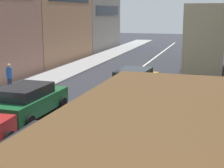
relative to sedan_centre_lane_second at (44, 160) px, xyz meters
name	(u,v)px	position (x,y,z in m)	size (l,w,h in m)	color
sidewalk_left	(54,77)	(-6.66, 13.99, -0.73)	(2.60, 64.00, 0.14)	#949494
lane_stripe_left	(122,82)	(-1.66, 13.99, -0.79)	(0.16, 60.00, 0.01)	silver
lane_stripe_right	(174,85)	(1.74, 13.99, -0.79)	(0.16, 60.00, 0.01)	silver
building_row_left	(0,5)	(-11.95, 15.91, 4.27)	(7.20, 43.90, 11.22)	gray
sedan_centre_lane_second	(44,160)	(0.00, 0.00, 0.00)	(2.15, 4.34, 1.49)	black
hatchback_centre_lane_third	(112,107)	(0.22, 5.35, 0.00)	(2.07, 4.31, 1.49)	beige
sedan_left_lane_third	(28,101)	(-3.54, 5.20, 0.00)	(2.11, 4.32, 1.49)	#19592D
coupe_centre_lane_fourth	(134,81)	(-0.07, 10.58, 0.00)	(2.29, 4.41, 1.49)	#B29319
sedan_right_lane_behind_truck	(188,132)	(3.43, 3.26, 0.00)	(2.10, 4.32, 1.49)	gray
wagon_right_lane_far	(197,93)	(3.41, 8.73, 0.00)	(2.09, 4.31, 1.49)	silver
bus_mid_queue_primary	(205,35)	(3.33, 19.61, 2.03)	(2.84, 10.51, 5.06)	#BFB793
pedestrian_mid_sidewalk	(9,76)	(-7.15, 9.35, 0.15)	(0.34, 0.54, 1.66)	#262D47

